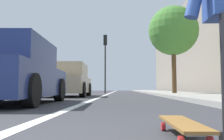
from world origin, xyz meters
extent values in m
plane|color=#38383D|center=(10.00, 0.00, 0.00)|extent=(80.00, 80.00, 0.00)
cube|color=silver|center=(20.00, 1.16, 0.00)|extent=(52.00, 0.16, 0.01)
cube|color=#9E9B93|center=(18.00, -3.08, 0.06)|extent=(52.00, 3.20, 0.12)
cube|color=gray|center=(22.00, -6.25, 4.23)|extent=(40.00, 1.20, 8.46)
cylinder|color=red|center=(1.43, -0.09, 0.04)|extent=(0.07, 0.03, 0.07)
cylinder|color=red|center=(1.44, -0.26, 0.04)|extent=(0.07, 0.03, 0.07)
cube|color=silver|center=(1.43, -0.18, 0.08)|extent=(0.06, 0.12, 0.02)
cube|color=silver|center=(0.83, -0.19, 0.08)|extent=(0.06, 0.12, 0.02)
cube|color=olive|center=(1.13, -0.18, 0.10)|extent=(0.84, 0.21, 0.02)
cube|color=navy|center=(5.02, 2.81, 0.53)|extent=(4.09, 1.96, 0.70)
cube|color=navy|center=(4.87, 2.80, 1.18)|extent=(2.28, 1.74, 0.60)
cube|color=#4C606B|center=(5.97, 2.85, 1.18)|extent=(0.11, 1.57, 0.51)
cylinder|color=black|center=(6.22, 3.71, 0.32)|extent=(0.65, 0.25, 0.64)
cylinder|color=black|center=(6.30, 2.02, 0.32)|extent=(0.65, 0.25, 0.64)
cylinder|color=black|center=(3.81, 1.91, 0.32)|extent=(0.65, 0.25, 0.64)
cube|color=tan|center=(10.61, 2.75, 0.53)|extent=(4.21, 1.95, 0.70)
cube|color=tan|center=(10.46, 2.74, 1.18)|extent=(2.34, 1.74, 0.60)
cube|color=#4C606B|center=(11.60, 2.78, 1.18)|extent=(0.10, 1.59, 0.51)
cylinder|color=black|center=(11.87, 3.65, 0.32)|extent=(0.64, 0.24, 0.63)
cylinder|color=black|center=(11.93, 1.93, 0.32)|extent=(0.64, 0.24, 0.63)
cylinder|color=black|center=(9.30, 3.56, 0.32)|extent=(0.64, 0.24, 0.63)
cylinder|color=black|center=(9.36, 1.84, 0.32)|extent=(0.64, 0.24, 0.63)
cylinder|color=#2D2D2D|center=(18.89, 1.56, 1.92)|extent=(0.12, 0.12, 3.84)
cube|color=black|center=(18.89, 1.56, 4.24)|extent=(0.24, 0.28, 0.80)
sphere|color=red|center=(19.02, 1.56, 4.50)|extent=(0.16, 0.16, 0.16)
sphere|color=#392907|center=(19.02, 1.56, 4.24)|extent=(0.16, 0.16, 0.16)
sphere|color=black|center=(19.02, 1.56, 3.98)|extent=(0.16, 0.16, 0.16)
cylinder|color=brown|center=(13.29, -2.68, 1.33)|extent=(0.25, 0.25, 2.66)
sphere|color=#4C8C38|center=(13.29, -2.68, 3.64)|extent=(2.79, 2.79, 2.79)
camera|label=1|loc=(-0.69, 0.25, 0.35)|focal=39.86mm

